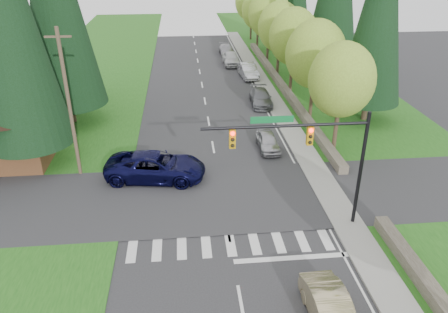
{
  "coord_description": "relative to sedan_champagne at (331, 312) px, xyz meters",
  "views": [
    {
      "loc": [
        -2.19,
        -15.44,
        14.6
      ],
      "look_at": [
        0.14,
        8.16,
        2.8
      ],
      "focal_mm": 35.0,
      "sensor_mm": 36.0,
      "label": 1
    }
  ],
  "objects": [
    {
      "name": "decid_tree_6",
      "position": [
        5.63,
        58.57,
        5.14
      ],
      "size": [
        5.2,
        5.2,
        8.86
      ],
      "color": "#38281C",
      "rests_on": "ground"
    },
    {
      "name": "curb_east",
      "position": [
        2.48,
        24.57,
        -0.66
      ],
      "size": [
        0.2,
        80.0,
        0.13
      ],
      "primitive_type": "cube",
      "color": "gray",
      "rests_on": "ground"
    },
    {
      "name": "parked_car_b",
      "position": [
        1.86,
        27.49,
        -0.02
      ],
      "size": [
        2.23,
        4.95,
        1.41
      ],
      "primitive_type": "imported",
      "rotation": [
        0.0,
        0.0,
        -0.05
      ],
      "color": "slate",
      "rests_on": "ground"
    },
    {
      "name": "decid_tree_5",
      "position": [
        5.53,
        51.57,
        4.81
      ],
      "size": [
        4.8,
        4.8,
        8.3
      ],
      "color": "#38281C",
      "rests_on": "ground"
    },
    {
      "name": "cross_street",
      "position": [
        -3.57,
        10.57,
        -0.73
      ],
      "size": [
        120.0,
        8.0,
        0.1
      ],
      "primitive_type": "cube",
      "color": "#28282B",
      "rests_on": "ground"
    },
    {
      "name": "ground",
      "position": [
        -3.57,
        2.57,
        -0.73
      ],
      "size": [
        120.0,
        120.0,
        0.0
      ],
      "primitive_type": "plane",
      "color": "#28282B",
      "rests_on": "ground"
    },
    {
      "name": "sidewalk_east",
      "position": [
        3.33,
        24.57,
        -0.66
      ],
      "size": [
        1.8,
        80.0,
        0.13
      ],
      "primitive_type": "cube",
      "color": "gray",
      "rests_on": "ground"
    },
    {
      "name": "parked_car_a",
      "position": [
        0.63,
        17.33,
        -0.08
      ],
      "size": [
        1.53,
        3.77,
        1.28
      ],
      "primitive_type": "imported",
      "rotation": [
        0.0,
        0.0,
        0.0
      ],
      "color": "#ADADB2",
      "rests_on": "ground"
    },
    {
      "name": "grass_west",
      "position": [
        -16.57,
        22.57,
        -0.7
      ],
      "size": [
        14.0,
        110.0,
        0.06
      ],
      "primitive_type": "cube",
      "color": "#1E5416",
      "rests_on": "ground"
    },
    {
      "name": "decid_tree_3",
      "position": [
        5.63,
        37.57,
        4.94
      ],
      "size": [
        5.0,
        5.0,
        8.55
      ],
      "color": "#38281C",
      "rests_on": "ground"
    },
    {
      "name": "parked_car_c",
      "position": [
        2.03,
        37.01,
        0.09
      ],
      "size": [
        2.05,
        5.05,
        1.63
      ],
      "primitive_type": "imported",
      "rotation": [
        0.0,
        0.0,
        0.07
      ],
      "color": "silver",
      "rests_on": "ground"
    },
    {
      "name": "grass_east",
      "position": [
        9.43,
        22.57,
        -0.7
      ],
      "size": [
        14.0,
        110.0,
        0.06
      ],
      "primitive_type": "cube",
      "color": "#1E5416",
      "rests_on": "ground"
    },
    {
      "name": "brown_building",
      "position": [
        -18.57,
        17.57,
        2.41
      ],
      "size": [
        8.4,
        8.4,
        5.4
      ],
      "color": "#4C2D19",
      "rests_on": "ground"
    },
    {
      "name": "decid_tree_0",
      "position": [
        5.63,
        16.57,
        4.87
      ],
      "size": [
        4.8,
        4.8,
        8.37
      ],
      "color": "#38281C",
      "rests_on": "ground"
    },
    {
      "name": "traffic_signal",
      "position": [
        0.8,
        7.07,
        4.26
      ],
      "size": [
        8.7,
        0.37,
        6.8
      ],
      "color": "black",
      "rests_on": "ground"
    },
    {
      "name": "sedan_champagne",
      "position": [
        0.0,
        0.0,
        0.0
      ],
      "size": [
        1.73,
        4.47,
        1.45
      ],
      "primitive_type": "imported",
      "rotation": [
        0.0,
        0.0,
        0.04
      ],
      "color": "tan",
      "rests_on": "ground"
    },
    {
      "name": "parked_car_e",
      "position": [
        0.63,
        48.61,
        -0.06
      ],
      "size": [
        1.99,
        4.67,
        1.34
      ],
      "primitive_type": "imported",
      "rotation": [
        0.0,
        0.0,
        0.02
      ],
      "color": "#9C9CA1",
      "rests_on": "ground"
    },
    {
      "name": "decid_tree_4",
      "position": [
        5.73,
        44.57,
        5.34
      ],
      "size": [
        5.4,
        5.4,
        9.18
      ],
      "color": "#38281C",
      "rests_on": "ground"
    },
    {
      "name": "decid_tree_2",
      "position": [
        5.53,
        30.57,
        5.2
      ],
      "size": [
        5.0,
        5.0,
        8.82
      ],
      "color": "#38281C",
      "rests_on": "ground"
    },
    {
      "name": "utility_pole",
      "position": [
        -13.07,
        14.57,
        4.42
      ],
      "size": [
        1.6,
        0.24,
        10.0
      ],
      "color": "#473828",
      "rests_on": "ground"
    },
    {
      "name": "decid_tree_1",
      "position": [
        5.73,
        23.57,
        5.07
      ],
      "size": [
        5.2,
        5.2,
        8.8
      ],
      "color": "#38281C",
      "rests_on": "ground"
    },
    {
      "name": "stone_wall_north",
      "position": [
        5.03,
        32.57,
        -0.38
      ],
      "size": [
        0.7,
        40.0,
        0.7
      ],
      "primitive_type": "cube",
      "color": "#4C4438",
      "rests_on": "ground"
    },
    {
      "name": "suv_navy",
      "position": [
        -7.78,
        13.42,
        0.2
      ],
      "size": [
        7.04,
        4.03,
        1.85
      ],
      "primitive_type": "imported",
      "rotation": [
        0.0,
        0.0,
        1.42
      ],
      "color": "black",
      "rests_on": "ground"
    },
    {
      "name": "conifer_w_a",
      "position": [
        -16.57,
        16.57,
        10.07
      ],
      "size": [
        6.12,
        6.12,
        19.8
      ],
      "color": "#38281C",
      "rests_on": "ground"
    },
    {
      "name": "parked_car_d",
      "position": [
        0.63,
        42.9,
        0.1
      ],
      "size": [
        1.99,
        4.87,
        1.65
      ],
      "primitive_type": "imported",
      "rotation": [
        0.0,
        0.0,
        0.01
      ],
      "color": "silver",
      "rests_on": "ground"
    },
    {
      "name": "conifer_e_a",
      "position": [
        10.43,
        22.57,
        9.06
      ],
      "size": [
        5.44,
        5.44,
        17.8
      ],
      "color": "#38281C",
      "rests_on": "ground"
    }
  ]
}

